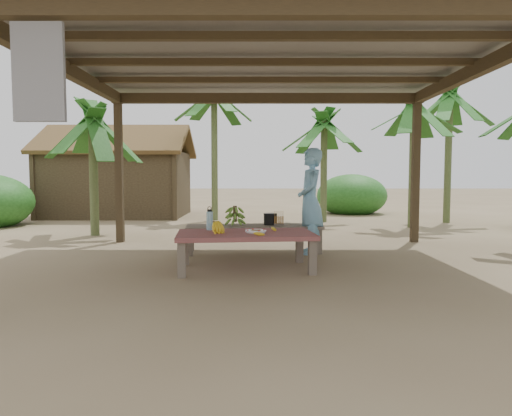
{
  "coord_description": "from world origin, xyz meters",
  "views": [
    {
      "loc": [
        -0.21,
        -6.32,
        1.25
      ],
      "look_at": [
        -0.21,
        0.12,
        0.8
      ],
      "focal_mm": 32.0,
      "sensor_mm": 36.0,
      "label": 1
    }
  ],
  "objects_px": {
    "work_table": "(245,237)",
    "plate": "(256,231)",
    "ripe_banana_bunch": "(214,226)",
    "bench": "(254,229)",
    "water_flask": "(210,220)",
    "cooking_pot": "(270,219)",
    "woman": "(310,201)"
  },
  "relations": [
    {
      "from": "work_table",
      "to": "bench",
      "type": "bearing_deg",
      "value": 79.43
    },
    {
      "from": "plate",
      "to": "water_flask",
      "type": "xyz_separation_m",
      "value": [
        -0.65,
        0.3,
        0.12
      ]
    },
    {
      "from": "bench",
      "to": "ripe_banana_bunch",
      "type": "height_order",
      "value": "ripe_banana_bunch"
    },
    {
      "from": "ripe_banana_bunch",
      "to": "water_flask",
      "type": "height_order",
      "value": "water_flask"
    },
    {
      "from": "work_table",
      "to": "cooking_pot",
      "type": "distance_m",
      "value": 1.48
    },
    {
      "from": "plate",
      "to": "woman",
      "type": "distance_m",
      "value": 1.59
    },
    {
      "from": "work_table",
      "to": "ripe_banana_bunch",
      "type": "xyz_separation_m",
      "value": [
        -0.41,
        -0.05,
        0.15
      ]
    },
    {
      "from": "cooking_pot",
      "to": "plate",
      "type": "bearing_deg",
      "value": -99.24
    },
    {
      "from": "bench",
      "to": "ripe_banana_bunch",
      "type": "relative_size",
      "value": 8.01
    },
    {
      "from": "work_table",
      "to": "plate",
      "type": "height_order",
      "value": "plate"
    },
    {
      "from": "plate",
      "to": "woman",
      "type": "height_order",
      "value": "woman"
    },
    {
      "from": "ripe_banana_bunch",
      "to": "cooking_pot",
      "type": "bearing_deg",
      "value": 61.85
    },
    {
      "from": "water_flask",
      "to": "cooking_pot",
      "type": "xyz_separation_m",
      "value": [
        0.88,
        1.15,
        -0.1
      ]
    },
    {
      "from": "ripe_banana_bunch",
      "to": "woman",
      "type": "xyz_separation_m",
      "value": [
        1.43,
        1.31,
        0.27
      ]
    },
    {
      "from": "work_table",
      "to": "ripe_banana_bunch",
      "type": "height_order",
      "value": "ripe_banana_bunch"
    },
    {
      "from": "work_table",
      "to": "water_flask",
      "type": "bearing_deg",
      "value": 145.18
    },
    {
      "from": "water_flask",
      "to": "cooking_pot",
      "type": "distance_m",
      "value": 1.45
    },
    {
      "from": "plate",
      "to": "cooking_pot",
      "type": "xyz_separation_m",
      "value": [
        0.24,
        1.45,
        0.02
      ]
    },
    {
      "from": "woman",
      "to": "work_table",
      "type": "bearing_deg",
      "value": -39.66
    },
    {
      "from": "plate",
      "to": "water_flask",
      "type": "distance_m",
      "value": 0.72
    },
    {
      "from": "plate",
      "to": "bench",
      "type": "bearing_deg",
      "value": 91.22
    },
    {
      "from": "work_table",
      "to": "cooking_pot",
      "type": "height_order",
      "value": "cooking_pot"
    },
    {
      "from": "ripe_banana_bunch",
      "to": "cooking_pot",
      "type": "xyz_separation_m",
      "value": [
        0.79,
        1.48,
        -0.04
      ]
    },
    {
      "from": "bench",
      "to": "cooking_pot",
      "type": "bearing_deg",
      "value": 12.03
    },
    {
      "from": "plate",
      "to": "cooking_pot",
      "type": "distance_m",
      "value": 1.47
    },
    {
      "from": "bench",
      "to": "cooking_pot",
      "type": "relative_size",
      "value": 10.57
    },
    {
      "from": "bench",
      "to": "ripe_banana_bunch",
      "type": "bearing_deg",
      "value": -115.42
    },
    {
      "from": "ripe_banana_bunch",
      "to": "bench",
      "type": "bearing_deg",
      "value": 69.4
    },
    {
      "from": "bench",
      "to": "woman",
      "type": "distance_m",
      "value": 1.02
    },
    {
      "from": "woman",
      "to": "cooking_pot",
      "type": "bearing_deg",
      "value": -105.97
    },
    {
      "from": "ripe_banana_bunch",
      "to": "cooking_pot",
      "type": "distance_m",
      "value": 1.68
    },
    {
      "from": "bench",
      "to": "water_flask",
      "type": "xyz_separation_m",
      "value": [
        -0.62,
        -1.07,
        0.24
      ]
    }
  ]
}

